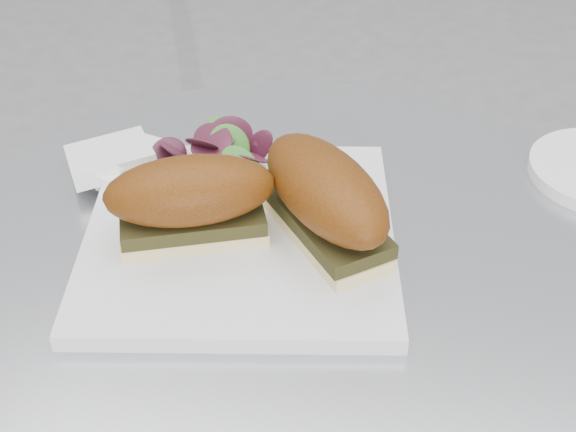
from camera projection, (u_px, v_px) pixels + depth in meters
name	position (u px, v px, depth m)	size (l,w,h in m)	color
plate	(240.00, 235.00, 0.73)	(0.28, 0.28, 0.02)	silver
sandwich_left	(191.00, 199.00, 0.69)	(0.16, 0.12, 0.08)	beige
sandwich_right	(325.00, 197.00, 0.69)	(0.16, 0.18, 0.08)	beige
salad	(215.00, 151.00, 0.78)	(0.12, 0.12, 0.05)	#45862B
napkin	(127.00, 173.00, 0.81)	(0.11, 0.11, 0.02)	white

